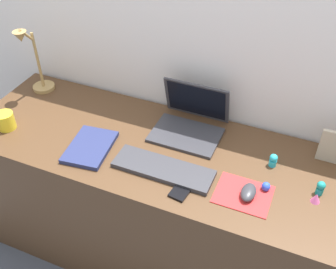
% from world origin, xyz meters
% --- Properties ---
extents(ground_plane, '(6.00, 6.00, 0.00)m').
position_xyz_m(ground_plane, '(0.00, 0.00, 0.00)').
color(ground_plane, '#474C56').
extents(back_wall, '(2.99, 0.05, 1.44)m').
position_xyz_m(back_wall, '(0.00, 0.34, 0.72)').
color(back_wall, silver).
rests_on(back_wall, ground_plane).
extents(desk, '(1.79, 0.61, 0.74)m').
position_xyz_m(desk, '(0.00, 0.00, 0.37)').
color(desk, '#4C331E').
rests_on(desk, ground_plane).
extents(laptop, '(0.30, 0.26, 0.21)m').
position_xyz_m(laptop, '(0.06, 0.18, 0.79)').
color(laptop, '#333338').
rests_on(laptop, desk).
extents(keyboard, '(0.41, 0.13, 0.02)m').
position_xyz_m(keyboard, '(0.05, -0.12, 0.75)').
color(keyboard, '#333338').
rests_on(keyboard, desk).
extents(mousepad, '(0.21, 0.17, 0.00)m').
position_xyz_m(mousepad, '(0.38, -0.12, 0.74)').
color(mousepad, red).
rests_on(mousepad, desk).
extents(mouse, '(0.06, 0.10, 0.03)m').
position_xyz_m(mouse, '(0.40, -0.12, 0.76)').
color(mouse, '#333338').
rests_on(mouse, mousepad).
extents(cell_phone, '(0.08, 0.14, 0.01)m').
position_xyz_m(cell_phone, '(0.16, -0.18, 0.74)').
color(cell_phone, black).
rests_on(cell_phone, desk).
extents(desk_lamp, '(0.11, 0.16, 0.36)m').
position_xyz_m(desk_lamp, '(-0.76, 0.16, 0.91)').
color(desk_lamp, '#A5844C').
rests_on(desk_lamp, desk).
extents(notebook_pad, '(0.20, 0.26, 0.02)m').
position_xyz_m(notebook_pad, '(-0.29, -0.12, 0.75)').
color(notebook_pad, navy).
rests_on(notebook_pad, desk).
extents(picture_frame, '(0.12, 0.02, 0.15)m').
position_xyz_m(picture_frame, '(0.66, 0.20, 0.81)').
color(picture_frame, '#B2A58C').
rests_on(picture_frame, desk).
extents(coffee_mug, '(0.08, 0.08, 0.08)m').
position_xyz_m(coffee_mug, '(-0.71, -0.14, 0.78)').
color(coffee_mug, yellow).
rests_on(coffee_mug, desk).
extents(toy_figurine_cyan, '(0.03, 0.03, 0.06)m').
position_xyz_m(toy_figurine_cyan, '(0.45, 0.08, 0.77)').
color(toy_figurine_cyan, '#28B7CC').
rests_on(toy_figurine_cyan, desk).
extents(toy_figurine_teal, '(0.03, 0.03, 0.06)m').
position_xyz_m(toy_figurine_teal, '(0.64, 0.00, 0.77)').
color(toy_figurine_teal, teal).
rests_on(toy_figurine_teal, desk).
extents(toy_figurine_blue, '(0.03, 0.03, 0.04)m').
position_xyz_m(toy_figurine_blue, '(0.45, -0.06, 0.76)').
color(toy_figurine_blue, blue).
rests_on(toy_figurine_blue, desk).
extents(toy_figurine_pink, '(0.04, 0.04, 0.04)m').
position_xyz_m(toy_figurine_pink, '(0.64, -0.05, 0.76)').
color(toy_figurine_pink, pink).
rests_on(toy_figurine_pink, desk).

